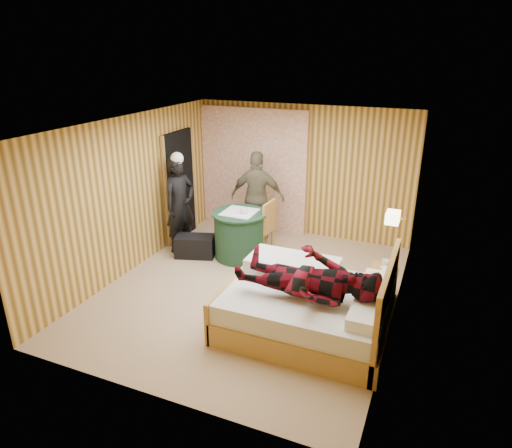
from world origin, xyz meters
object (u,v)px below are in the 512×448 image
at_px(chair_far, 256,215).
at_px(woman_standing, 180,205).
at_px(duffel_bag, 195,246).
at_px(nightstand, 382,285).
at_px(man_on_bed, 309,269).
at_px(bed, 310,307).
at_px(round_table, 240,234).
at_px(chair_near, 263,224).
at_px(man_at_table, 258,197).
at_px(wall_lamp, 393,217).

distance_m(chair_far, woman_standing, 1.44).
bearing_deg(chair_far, duffel_bag, -131.26).
relative_size(nightstand, man_on_bed, 0.30).
bearing_deg(bed, round_table, 136.60).
bearing_deg(man_on_bed, woman_standing, 148.67).
height_order(bed, man_on_bed, man_on_bed).
height_order(chair_near, duffel_bag, chair_near).
height_order(duffel_bag, woman_standing, woman_standing).
distance_m(chair_near, man_at_table, 0.72).
height_order(wall_lamp, nightstand, wall_lamp).
height_order(bed, nightstand, bed).
bearing_deg(nightstand, man_on_bed, -118.86).
height_order(duffel_bag, man_at_table, man_at_table).
height_order(man_at_table, man_on_bed, man_on_bed).
bearing_deg(man_on_bed, chair_near, 124.28).
height_order(wall_lamp, man_at_table, man_at_table).
bearing_deg(wall_lamp, duffel_bag, 175.60).
relative_size(wall_lamp, round_table, 0.27).
bearing_deg(wall_lamp, nightstand, -151.47).
bearing_deg(woman_standing, bed, -98.37).
distance_m(bed, chair_far, 2.99).
bearing_deg(man_on_bed, chair_far, 124.27).
bearing_deg(round_table, wall_lamp, -12.01).
distance_m(chair_far, man_at_table, 0.33).
bearing_deg(round_table, nightstand, -12.72).
xyz_separation_m(round_table, woman_standing, (-1.10, -0.14, 0.44)).
bearing_deg(woman_standing, man_at_table, -29.83).
height_order(wall_lamp, duffel_bag, wall_lamp).
relative_size(bed, round_table, 2.21).
xyz_separation_m(wall_lamp, nightstand, (-0.04, -0.02, -1.04)).
bearing_deg(nightstand, bed, -124.73).
bearing_deg(man_on_bed, man_at_table, 123.63).
bearing_deg(duffel_bag, chair_near, 7.57).
bearing_deg(wall_lamp, man_at_table, 152.38).
relative_size(bed, duffel_bag, 3.11).
bearing_deg(duffel_bag, round_table, 3.58).
relative_size(round_table, man_at_table, 0.55).
distance_m(bed, round_table, 2.42).
height_order(bed, chair_far, bed).
distance_m(wall_lamp, chair_far, 2.97).
height_order(bed, man_at_table, man_at_table).
height_order(nightstand, man_at_table, man_at_table).
height_order(bed, round_table, bed).
bearing_deg(chair_far, chair_near, -61.76).
relative_size(chair_far, chair_near, 0.92).
distance_m(nightstand, chair_far, 2.86).
distance_m(round_table, duffel_bag, 0.83).
bearing_deg(duffel_bag, man_on_bed, -50.20).
bearing_deg(nightstand, chair_near, 159.95).
bearing_deg(chair_near, wall_lamp, 75.40).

